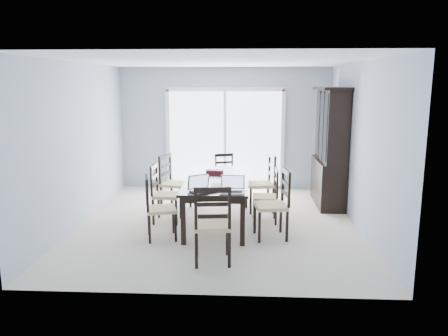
{
  "coord_description": "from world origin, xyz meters",
  "views": [
    {
      "loc": [
        0.46,
        -6.89,
        2.28
      ],
      "look_at": [
        0.11,
        0.0,
        0.93
      ],
      "focal_mm": 35.0,
      "sensor_mm": 36.0,
      "label": 1
    }
  ],
  "objects": [
    {
      "name": "book_stack",
      "position": [
        0.08,
        -0.6,
        0.77
      ],
      "size": [
        0.31,
        0.26,
        0.05
      ],
      "rotation": [
        0.0,
        0.0,
        0.04
      ],
      "color": "maroon",
      "rests_on": "dining_table"
    },
    {
      "name": "chair_right_near",
      "position": [
        0.93,
        -0.63,
        0.63
      ],
      "size": [
        0.52,
        0.51,
        1.19
      ],
      "rotation": [
        0.0,
        0.0,
        1.72
      ],
      "color": "black",
      "rests_on": "floor"
    },
    {
      "name": "wall_left",
      "position": [
        -2.25,
        0.0,
        1.3
      ],
      "size": [
        0.02,
        5.0,
        2.6
      ],
      "primitive_type": "cube",
      "color": "#9EAABD",
      "rests_on": "floor"
    },
    {
      "name": "chair_left_near",
      "position": [
        -0.87,
        -0.79,
        0.58
      ],
      "size": [
        0.51,
        0.5,
        1.1
      ],
      "rotation": [
        0.0,
        0.0,
        -1.31
      ],
      "color": "black",
      "rests_on": "floor"
    },
    {
      "name": "ceiling",
      "position": [
        0.0,
        0.0,
        2.6
      ],
      "size": [
        5.0,
        5.0,
        0.0
      ],
      "primitive_type": "plane",
      "rotation": [
        3.14,
        0.0,
        0.0
      ],
      "color": "white",
      "rests_on": "back_wall"
    },
    {
      "name": "game_box",
      "position": [
        -0.07,
        0.38,
        0.78
      ],
      "size": [
        0.3,
        0.19,
        0.07
      ],
      "primitive_type": "cube",
      "rotation": [
        0.0,
        0.0,
        -0.21
      ],
      "color": "#480E15",
      "rests_on": "dining_table"
    },
    {
      "name": "railing",
      "position": [
        0.0,
        4.5,
        0.55
      ],
      "size": [
        4.5,
        0.06,
        1.1
      ],
      "primitive_type": "cube",
      "color": "#99999E",
      "rests_on": "balcony"
    },
    {
      "name": "balcony",
      "position": [
        0.0,
        3.5,
        -0.05
      ],
      "size": [
        4.5,
        2.0,
        0.1
      ],
      "primitive_type": "cube",
      "color": "gray",
      "rests_on": "ground"
    },
    {
      "name": "chair_left_far",
      "position": [
        -0.91,
        0.8,
        0.61
      ],
      "size": [
        0.56,
        0.55,
        1.15
      ],
      "rotation": [
        0.0,
        0.0,
        -1.9
      ],
      "color": "black",
      "rests_on": "floor"
    },
    {
      "name": "wall_right",
      "position": [
        2.25,
        0.0,
        1.3
      ],
      "size": [
        0.02,
        5.0,
        2.6
      ],
      "primitive_type": "cube",
      "color": "#9EAABD",
      "rests_on": "floor"
    },
    {
      "name": "chair_left_mid",
      "position": [
        -0.94,
        0.03,
        0.59
      ],
      "size": [
        0.44,
        0.43,
        1.11
      ],
      "rotation": [
        0.0,
        0.0,
        -1.6
      ],
      "color": "black",
      "rests_on": "floor"
    },
    {
      "name": "cell_phone",
      "position": [
        0.04,
        -0.89,
        0.76
      ],
      "size": [
        0.11,
        0.06,
        0.01
      ],
      "primitive_type": "cube",
      "rotation": [
        0.0,
        0.0,
        -0.09
      ],
      "color": "black",
      "rests_on": "dining_table"
    },
    {
      "name": "back_wall",
      "position": [
        0.0,
        2.5,
        1.3
      ],
      "size": [
        4.5,
        0.02,
        2.6
      ],
      "primitive_type": "cube",
      "color": "#9EAABD",
      "rests_on": "floor"
    },
    {
      "name": "chair_right_mid",
      "position": [
        0.86,
        0.1,
        0.55
      ],
      "size": [
        0.4,
        0.39,
        1.03
      ],
      "rotation": [
        0.0,
        0.0,
        1.58
      ],
      "color": "black",
      "rests_on": "floor"
    },
    {
      "name": "sliding_door",
      "position": [
        0.0,
        2.48,
        1.09
      ],
      "size": [
        2.52,
        0.05,
        2.18
      ],
      "color": "silver",
      "rests_on": "floor"
    },
    {
      "name": "china_hutch",
      "position": [
        2.02,
        1.25,
        1.07
      ],
      "size": [
        0.5,
        1.38,
        2.2
      ],
      "color": "black",
      "rests_on": "floor"
    },
    {
      "name": "floor",
      "position": [
        0.0,
        0.0,
        0.0
      ],
      "size": [
        5.0,
        5.0,
        0.0
      ],
      "primitive_type": "plane",
      "color": "beige",
      "rests_on": "ground"
    },
    {
      "name": "dining_table",
      "position": [
        0.0,
        0.0,
        0.67
      ],
      "size": [
        1.0,
        2.2,
        0.75
      ],
      "color": "black",
      "rests_on": "floor"
    },
    {
      "name": "chair_end_near",
      "position": [
        0.05,
        -1.69,
        0.64
      ],
      "size": [
        0.5,
        0.51,
        1.21
      ],
      "rotation": [
        0.0,
        0.0,
        0.11
      ],
      "color": "black",
      "rests_on": "floor"
    },
    {
      "name": "laptop_dark",
      "position": [
        -0.14,
        -0.9,
        0.81
      ],
      "size": [
        0.42,
        0.4,
        0.24
      ],
      "rotation": [
        0.0,
        0.0,
        0.62
      ],
      "color": "black",
      "rests_on": "dining_table"
    },
    {
      "name": "chair_end_far",
      "position": [
        0.05,
        1.64,
        0.54
      ],
      "size": [
        0.49,
        0.5,
        1.02
      ],
      "rotation": [
        0.0,
        0.0,
        3.48
      ],
      "color": "black",
      "rests_on": "floor"
    },
    {
      "name": "hot_tub",
      "position": [
        -0.58,
        3.59,
        0.44
      ],
      "size": [
        1.82,
        1.65,
        0.87
      ],
      "rotation": [
        0.0,
        0.0,
        0.1
      ],
      "color": "brown",
      "rests_on": "balcony"
    },
    {
      "name": "chair_right_far",
      "position": [
        0.81,
        0.76,
        0.63
      ],
      "size": [
        0.54,
        0.53,
        1.19
      ],
      "rotation": [
        0.0,
        0.0,
        1.76
      ],
      "color": "black",
      "rests_on": "floor"
    },
    {
      "name": "laptop_silver",
      "position": [
        0.27,
        -0.92,
        0.81
      ],
      "size": [
        0.35,
        0.25,
        0.24
      ],
      "rotation": [
        0.0,
        0.0,
        -0.03
      ],
      "color": "#BDBDBF",
      "rests_on": "dining_table"
    }
  ]
}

